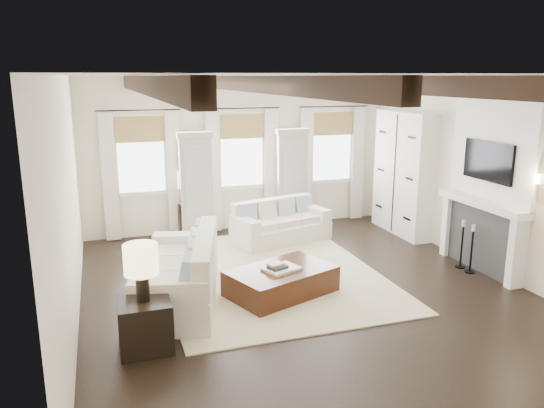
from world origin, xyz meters
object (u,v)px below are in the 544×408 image
object	(u,v)px
sofa_back	(280,225)
ottoman	(281,282)
sofa_left	(183,276)
side_table_front	(145,324)
side_table_back	(188,218)

from	to	relation	value
sofa_back	ottoman	size ratio (longest dim) A/B	1.34
sofa_left	ottoman	bearing A→B (deg)	-7.92
side_table_front	sofa_left	bearing A→B (deg)	62.03
sofa_left	ottoman	world-z (taller)	sofa_left
sofa_back	side_table_front	world-z (taller)	sofa_back
sofa_back	side_table_back	world-z (taller)	sofa_back
ottoman	side_table_back	distance (m)	3.65
sofa_back	side_table_back	xyz separation A→B (m)	(-1.63, 1.04, 0.00)
sofa_back	sofa_left	world-z (taller)	sofa_left
side_table_front	side_table_back	size ratio (longest dim) A/B	0.94
ottoman	side_table_back	size ratio (longest dim) A/B	2.34
side_table_front	side_table_back	distance (m)	4.77
sofa_back	sofa_left	bearing A→B (deg)	-134.29
ottoman	sofa_back	bearing A→B (deg)	50.83
sofa_left	side_table_back	size ratio (longest dim) A/B	3.81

